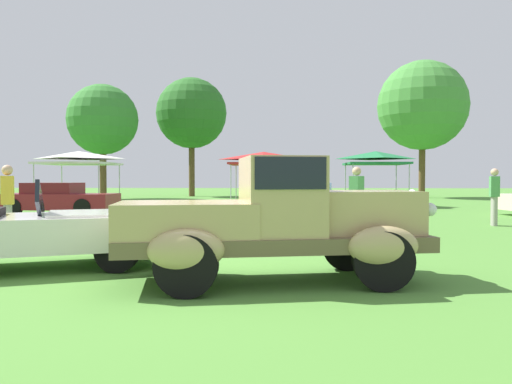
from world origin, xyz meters
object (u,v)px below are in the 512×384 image
canopy_tent_right_field (376,157)px  show_car_skyblue (309,199)px  spectator_by_row (8,202)px  feature_pickup_truck (275,219)px  canopy_tent_center_field (264,157)px  spectator_far_side (494,195)px  neighbor_convertible (31,232)px  canopy_tent_left_field (79,157)px  show_car_burgundy (57,199)px  spectator_between_cars (357,198)px

canopy_tent_right_field → show_car_skyblue: bearing=-123.1°
spectator_by_row → canopy_tent_right_field: 18.12m
feature_pickup_truck → canopy_tent_center_field: (-0.67, 18.61, 1.56)m
spectator_far_side → canopy_tent_right_field: 10.16m
spectator_by_row → spectator_far_side: size_ratio=1.00×
canopy_tent_center_field → canopy_tent_right_field: size_ratio=1.16×
feature_pickup_truck → spectator_by_row: 6.67m
neighbor_convertible → spectator_far_side: (10.23, 7.47, 0.33)m
feature_pickup_truck → canopy_tent_left_field: 20.12m
show_car_burgundy → spectator_by_row: 9.14m
show_car_burgundy → spectator_between_cars: (10.46, -6.46, 0.31)m
spectator_far_side → canopy_tent_right_field: (-1.56, 9.93, 1.51)m
neighbor_convertible → canopy_tent_left_field: 17.82m
show_car_skyblue → feature_pickup_truck: bearing=-95.6°
spectator_between_cars → spectator_far_side: (4.42, 2.53, 0.00)m
show_car_burgundy → canopy_tent_right_field: size_ratio=1.54×
spectator_by_row → spectator_far_side: 12.97m
feature_pickup_truck → canopy_tent_left_field: size_ratio=1.28×
show_car_skyblue → canopy_tent_left_field: canopy_tent_left_field is taller
spectator_by_row → canopy_tent_center_field: bearing=71.7°
feature_pickup_truck → neighbor_convertible: 3.91m
spectator_between_cars → spectator_by_row: bearing=-163.8°
show_car_burgundy → canopy_tent_right_field: bearing=24.3°
show_car_burgundy → canopy_tent_center_field: size_ratio=1.33×
show_car_skyblue → canopy_tent_right_field: canopy_tent_right_field is taller
canopy_tent_right_field → spectator_by_row: bearing=-125.6°
neighbor_convertible → show_car_burgundy: 12.31m
canopy_tent_center_field → show_car_skyblue: bearing=-72.1°
canopy_tent_center_field → neighbor_convertible: bearing=-100.0°
spectator_by_row → spectator_between_cars: bearing=16.2°
canopy_tent_left_field → canopy_tent_right_field: size_ratio=1.17×
spectator_between_cars → spectator_far_side: same height
show_car_burgundy → canopy_tent_center_field: canopy_tent_center_field is taller
neighbor_convertible → show_car_skyblue: 12.88m
canopy_tent_left_field → canopy_tent_right_field: (14.55, 0.67, -0.00)m
show_car_burgundy → canopy_tent_right_field: canopy_tent_right_field is taller
show_car_burgundy → feature_pickup_truck: bearing=-55.3°
show_car_burgundy → canopy_tent_left_field: canopy_tent_left_field is taller
canopy_tent_left_field → spectator_far_side: bearing=-29.9°
spectator_between_cars → feature_pickup_truck: bearing=-109.1°
show_car_burgundy → spectator_by_row: (2.82, -8.69, 0.31)m
neighbor_convertible → canopy_tent_left_field: size_ratio=1.41×
canopy_tent_left_field → show_car_skyblue: bearing=-24.0°
feature_pickup_truck → show_car_burgundy: feature_pickup_truck is taller
neighbor_convertible → canopy_tent_center_field: canopy_tent_center_field is taller
show_car_skyblue → canopy_tent_center_field: (-1.91, 5.93, 1.82)m
spectator_between_cars → canopy_tent_right_field: (2.86, 12.46, 1.51)m
show_car_burgundy → spectator_between_cars: bearing=-31.7°
spectator_between_cars → canopy_tent_right_field: size_ratio=0.58×
spectator_by_row → canopy_tent_right_field: size_ratio=0.58×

